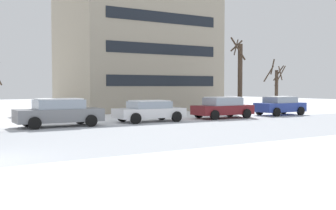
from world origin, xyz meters
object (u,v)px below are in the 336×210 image
parked_car_white (149,111)px  parked_car_maroon (223,107)px  parked_car_blue (280,105)px  parked_car_gray (59,112)px

parked_car_white → parked_car_maroon: size_ratio=1.03×
parked_car_maroon → parked_car_blue: (5.60, 0.09, -0.01)m
parked_car_white → parked_car_blue: (11.20, -0.08, 0.05)m
parked_car_maroon → parked_car_blue: bearing=0.9°
parked_car_maroon → parked_car_blue: 5.60m
parked_car_blue → parked_car_maroon: bearing=-179.1°
parked_car_gray → parked_car_maroon: 11.20m
parked_car_gray → parked_car_white: size_ratio=1.07×
parked_car_gray → parked_car_blue: parked_car_gray is taller
parked_car_white → parked_car_maroon: bearing=-1.7°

